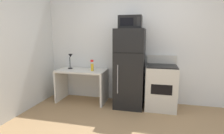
% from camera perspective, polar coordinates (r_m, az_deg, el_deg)
% --- Properties ---
extents(wall_back_white, '(5.00, 0.10, 2.60)m').
position_cam_1_polar(wall_back_white, '(4.09, 8.42, 6.87)').
color(wall_back_white, silver).
rests_on(wall_back_white, ground).
extents(desk, '(1.12, 0.60, 0.75)m').
position_cam_1_polar(desk, '(4.16, -9.69, -4.00)').
color(desk, silver).
rests_on(desk, ground).
extents(desk_lamp, '(0.14, 0.12, 0.35)m').
position_cam_1_polar(desk_lamp, '(4.25, -13.34, 2.63)').
color(desk_lamp, black).
rests_on(desk_lamp, desk).
extents(spray_bottle, '(0.06, 0.06, 0.25)m').
position_cam_1_polar(spray_bottle, '(3.93, -6.43, 0.17)').
color(spray_bottle, yellow).
rests_on(spray_bottle, desk).
extents(refrigerator, '(0.61, 0.67, 1.66)m').
position_cam_1_polar(refrigerator, '(3.78, 5.76, -0.51)').
color(refrigerator, black).
rests_on(refrigerator, ground).
extents(microwave, '(0.46, 0.35, 0.26)m').
position_cam_1_polar(microwave, '(3.70, 5.99, 14.21)').
color(microwave, black).
rests_on(microwave, refrigerator).
extents(oven_range, '(0.62, 0.61, 1.10)m').
position_cam_1_polar(oven_range, '(3.86, 15.55, -6.19)').
color(oven_range, beige).
rests_on(oven_range, ground).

